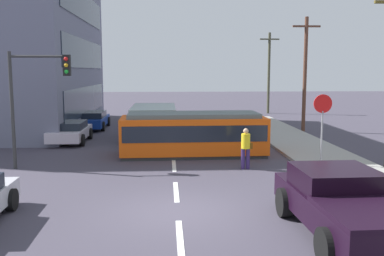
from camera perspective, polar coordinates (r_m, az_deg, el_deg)
ground_plane at (r=22.21m, az=-2.58°, el=-2.72°), size 120.00×120.00×0.00m
sidewalk_curb_right at (r=19.60m, az=17.95°, el=-4.27°), size 3.20×36.00×0.14m
lane_stripe_0 at (r=10.62m, az=-1.59°, el=-14.35°), size 0.16×2.40×0.01m
lane_stripe_1 at (r=14.41m, az=-2.11°, el=-8.40°), size 0.16×2.40×0.01m
lane_stripe_2 at (r=18.29m, az=-2.40°, el=-4.95°), size 0.16×2.40×0.01m
lane_stripe_3 at (r=26.39m, az=-2.72°, el=-1.07°), size 0.16×2.40×0.01m
lane_stripe_4 at (r=32.33m, az=-2.85°, el=0.53°), size 0.16×2.40×0.01m
streetcar_tram at (r=20.34m, az=0.16°, el=-0.69°), size 6.81×2.68×2.02m
city_bus at (r=25.38m, az=-5.07°, el=1.03°), size 2.55×5.27×1.91m
pedestrian_crossing at (r=17.58m, az=7.12°, el=-2.39°), size 0.46×0.36×1.67m
pickup_truck_parked at (r=11.14m, az=19.33°, el=-9.41°), size 2.36×5.04×1.55m
parked_sedan_mid at (r=24.87m, az=-15.83°, el=-0.45°), size 1.98×4.04×1.19m
parked_sedan_far at (r=30.50m, az=-13.05°, el=1.09°), size 2.06×4.59×1.19m
stop_sign at (r=18.39m, az=16.86°, el=1.71°), size 0.76×0.07×2.88m
traffic_light_mast at (r=18.43m, az=-19.95°, el=5.07°), size 2.44×0.33×4.73m
utility_pole_mid at (r=29.16m, az=14.70°, el=7.15°), size 1.80×0.24×7.39m
utility_pole_far at (r=40.97m, az=10.12°, el=7.37°), size 1.80×0.24×7.44m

